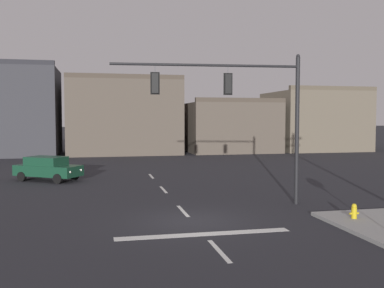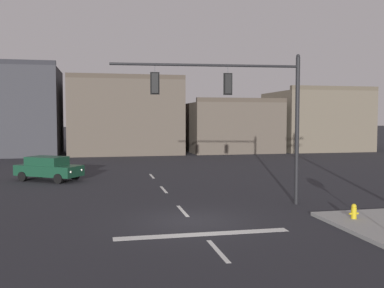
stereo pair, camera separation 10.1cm
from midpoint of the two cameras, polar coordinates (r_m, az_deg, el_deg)
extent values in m
plane|color=#232328|center=(17.84, -0.13, -10.10)|extent=(400.00, 400.00, 0.00)
cube|color=silver|center=(15.95, 1.40, -11.72)|extent=(6.40, 0.50, 0.01)
cube|color=silver|center=(14.09, 3.36, -13.78)|extent=(0.16, 2.40, 0.01)
cube|color=silver|center=(19.75, -1.35, -8.76)|extent=(0.16, 2.40, 0.01)
cube|color=silver|center=(25.57, -3.88, -5.97)|extent=(0.16, 2.40, 0.01)
cube|color=silver|center=(31.45, -5.46, -4.22)|extent=(0.16, 2.40, 0.01)
cylinder|color=black|center=(21.50, 13.46, 1.63)|extent=(0.20, 0.20, 7.07)
cylinder|color=black|center=(20.48, 1.76, 10.28)|extent=(8.83, 0.84, 0.12)
sphere|color=black|center=(21.69, 13.60, 11.14)|extent=(0.18, 0.18, 0.18)
cylinder|color=#56565B|center=(20.64, 4.59, 9.56)|extent=(0.03, 0.03, 0.35)
cube|color=black|center=(20.58, 4.58, 7.83)|extent=(0.32, 0.26, 0.90)
sphere|color=red|center=(20.73, 4.51, 8.58)|extent=(0.20, 0.20, 0.20)
sphere|color=#2D2314|center=(20.71, 4.51, 7.81)|extent=(0.20, 0.20, 0.20)
sphere|color=black|center=(20.69, 4.51, 7.03)|extent=(0.20, 0.20, 0.20)
cube|color=black|center=(20.56, 4.60, 7.84)|extent=(0.42, 0.06, 1.02)
cylinder|color=#56565B|center=(20.21, -5.02, 9.69)|extent=(0.03, 0.03, 0.35)
cube|color=black|center=(20.15, -5.01, 7.93)|extent=(0.32, 0.26, 0.90)
sphere|color=red|center=(20.30, -5.03, 8.69)|extent=(0.20, 0.20, 0.20)
sphere|color=#2D2314|center=(20.28, -5.03, 7.90)|extent=(0.20, 0.20, 0.20)
sphere|color=black|center=(20.26, -5.03, 7.11)|extent=(0.20, 0.20, 0.20)
cube|color=black|center=(20.13, -5.01, 7.93)|extent=(0.42, 0.06, 1.02)
cube|color=#143D28|center=(30.53, -18.42, -3.29)|extent=(4.67, 3.92, 0.70)
cube|color=#143D28|center=(30.56, -18.66, -2.10)|extent=(2.94, 2.69, 0.56)
cube|color=#2D3842|center=(30.08, -17.54, -2.21)|extent=(1.04, 1.41, 0.47)
cube|color=#2D3842|center=(31.32, -20.31, -2.04)|extent=(1.02, 1.39, 0.46)
cylinder|color=black|center=(30.35, -15.26, -4.00)|extent=(0.66, 0.54, 0.64)
cylinder|color=black|center=(29.01, -17.26, -4.37)|extent=(0.66, 0.54, 0.64)
cylinder|color=black|center=(32.15, -19.44, -3.67)|extent=(0.66, 0.54, 0.64)
cylinder|color=black|center=(30.89, -21.50, -3.99)|extent=(0.66, 0.54, 0.64)
sphere|color=silver|center=(29.65, -14.46, -3.32)|extent=(0.16, 0.16, 0.16)
sphere|color=silver|center=(28.73, -15.80, -3.56)|extent=(0.16, 0.16, 0.16)
cube|color=maroon|center=(31.95, -21.44, -2.92)|extent=(0.78, 1.17, 0.12)
cylinder|color=gold|center=(18.78, 20.32, -8.61)|extent=(0.22, 0.22, 0.55)
cylinder|color=gold|center=(18.84, 20.30, -9.43)|extent=(0.30, 0.30, 0.10)
sphere|color=gold|center=(18.72, 20.34, -7.64)|extent=(0.20, 0.20, 0.20)
cylinder|color=gold|center=(18.70, 19.93, -8.57)|extent=(0.10, 0.08, 0.08)
cylinder|color=gold|center=(18.86, 20.71, -8.49)|extent=(0.10, 0.08, 0.08)
cube|color=#38383D|center=(52.82, -23.48, 3.85)|extent=(11.74, 8.48, 9.68)
cube|color=brown|center=(53.14, -9.04, 3.42)|extent=(12.85, 11.01, 8.45)
cube|color=#493F35|center=(48.16, -8.75, 8.76)|extent=(12.85, 0.60, 0.50)
cube|color=brown|center=(56.15, 4.44, 2.20)|extent=(10.75, 12.49, 6.00)
cube|color=#493F35|center=(50.51, 6.39, 5.75)|extent=(10.75, 0.60, 0.50)
cube|color=#665B4C|center=(59.42, 15.65, 2.88)|extent=(11.34, 10.02, 7.53)
cube|color=brown|center=(55.41, 18.01, 6.97)|extent=(11.34, 0.60, 0.50)
camera|label=1|loc=(0.05, -90.13, -0.01)|focal=40.69mm
camera|label=2|loc=(0.05, 89.87, 0.01)|focal=40.69mm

